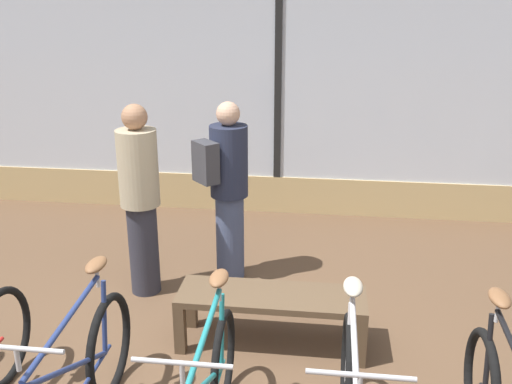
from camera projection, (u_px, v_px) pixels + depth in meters
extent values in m
cube|color=tan|center=(277.00, 194.00, 6.95)|extent=(12.00, 0.08, 0.45)
cube|color=silver|center=(278.00, 87.00, 6.53)|extent=(12.00, 0.04, 2.15)
cube|color=black|center=(278.00, 87.00, 6.50)|extent=(0.08, 0.02, 2.15)
torus|color=black|center=(2.00, 338.00, 3.83)|extent=(0.05, 0.69, 0.69)
torus|color=black|center=(110.00, 346.00, 3.75)|extent=(0.05, 0.70, 0.70)
cylinder|color=navy|center=(68.00, 369.00, 3.13)|extent=(0.03, 1.00, 0.51)
cylinder|color=navy|center=(104.00, 317.00, 3.63)|extent=(0.03, 0.11, 0.49)
cylinder|color=navy|center=(65.00, 322.00, 3.07)|extent=(0.03, 0.93, 0.10)
cylinder|color=navy|center=(95.00, 368.00, 3.52)|extent=(0.03, 0.48, 0.03)
cylinder|color=#B2B2B7|center=(97.00, 277.00, 3.49)|extent=(0.02, 0.02, 0.14)
ellipsoid|color=brown|center=(96.00, 265.00, 3.47)|extent=(0.11, 0.22, 0.06)
cylinder|color=#B2B2B7|center=(18.00, 359.00, 2.60)|extent=(0.02, 0.02, 0.12)
cylinder|color=#ADADB2|center=(16.00, 348.00, 2.58)|extent=(0.46, 0.02, 0.02)
torus|color=black|center=(223.00, 360.00, 3.64)|extent=(0.05, 0.65, 0.65)
cylinder|color=#1E7A7F|center=(204.00, 384.00, 3.04)|extent=(0.03, 0.95, 0.51)
cylinder|color=#1E7A7F|center=(222.00, 331.00, 3.52)|extent=(0.03, 0.11, 0.49)
cylinder|color=#1E7A7F|center=(204.00, 337.00, 2.98)|extent=(0.03, 0.88, 0.10)
cylinder|color=#1E7A7F|center=(217.00, 383.00, 3.42)|extent=(0.03, 0.46, 0.03)
cylinder|color=#B2B2B7|center=(219.00, 290.00, 3.38)|extent=(0.02, 0.02, 0.14)
ellipsoid|color=brown|center=(219.00, 278.00, 3.35)|extent=(0.11, 0.22, 0.06)
cylinder|color=#B2B2B7|center=(182.00, 375.00, 2.54)|extent=(0.02, 0.02, 0.12)
cylinder|color=#ADADB2|center=(182.00, 363.00, 2.52)|extent=(0.46, 0.02, 0.02)
torus|color=black|center=(347.00, 372.00, 3.47)|extent=(0.05, 0.72, 0.72)
cylinder|color=#BCBCC1|center=(349.00, 342.00, 3.35)|extent=(0.03, 0.11, 0.49)
cylinder|color=#BCBCC1|center=(355.00, 348.00, 2.83)|extent=(0.03, 0.85, 0.10)
cylinder|color=#B2B2B7|center=(352.00, 299.00, 3.21)|extent=(0.02, 0.02, 0.14)
ellipsoid|color=#B2A893|center=(353.00, 287.00, 3.19)|extent=(0.11, 0.22, 0.06)
cylinder|color=#ADADB2|center=(361.00, 375.00, 2.38)|extent=(0.46, 0.02, 0.02)
torus|color=black|center=(481.00, 384.00, 3.40)|extent=(0.06, 0.67, 0.67)
cylinder|color=black|center=(488.00, 354.00, 3.29)|extent=(0.03, 0.11, 0.49)
cylinder|color=#B2B2B7|center=(498.00, 311.00, 3.15)|extent=(0.02, 0.02, 0.14)
ellipsoid|color=brown|center=(500.00, 298.00, 3.12)|extent=(0.11, 0.22, 0.06)
cube|color=brown|center=(272.00, 297.00, 4.23)|extent=(1.40, 0.44, 0.05)
cube|color=brown|center=(180.00, 329.00, 4.21)|extent=(0.08, 0.08, 0.39)
cube|color=brown|center=(361.00, 342.00, 4.06)|extent=(0.08, 0.08, 0.39)
cube|color=brown|center=(191.00, 304.00, 4.55)|extent=(0.08, 0.08, 0.39)
cube|color=brown|center=(359.00, 315.00, 4.39)|extent=(0.08, 0.08, 0.39)
cylinder|color=#424C6B|center=(230.00, 236.00, 5.29)|extent=(0.37, 0.37, 0.81)
cylinder|color=#23283D|center=(229.00, 161.00, 5.05)|extent=(0.48, 0.48, 0.64)
sphere|color=tan|center=(228.00, 114.00, 4.91)|extent=(0.21, 0.21, 0.21)
cube|color=#38383D|center=(206.00, 162.00, 4.91)|extent=(0.27, 0.27, 0.36)
cylinder|color=#2D2D38|center=(144.00, 249.00, 5.02)|extent=(0.31, 0.31, 0.83)
cylinder|color=tan|center=(138.00, 168.00, 4.78)|extent=(0.41, 0.41, 0.66)
sphere|color=#9E7051|center=(134.00, 117.00, 4.63)|extent=(0.21, 0.21, 0.21)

